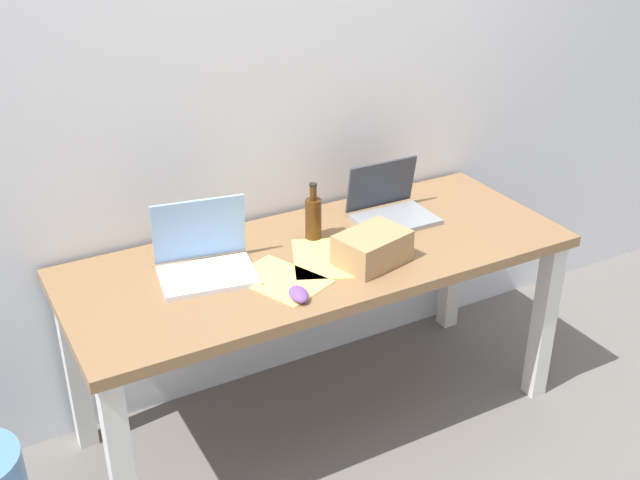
# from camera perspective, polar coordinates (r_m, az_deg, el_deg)

# --- Properties ---
(ground_plane) EXTENTS (8.00, 8.00, 0.00)m
(ground_plane) POSITION_cam_1_polar(r_m,az_deg,el_deg) (3.18, -0.00, -12.70)
(ground_plane) COLOR slate
(back_wall) EXTENTS (5.20, 0.08, 2.60)m
(back_wall) POSITION_cam_1_polar(r_m,az_deg,el_deg) (2.91, -4.05, 12.35)
(back_wall) COLOR white
(back_wall) RESTS_ON ground
(desk) EXTENTS (1.82, 0.71, 0.74)m
(desk) POSITION_cam_1_polar(r_m,az_deg,el_deg) (2.82, -0.00, -2.66)
(desk) COLOR olive
(desk) RESTS_ON ground
(laptop_left) EXTENTS (0.35, 0.29, 0.24)m
(laptop_left) POSITION_cam_1_polar(r_m,az_deg,el_deg) (2.64, -8.43, -1.37)
(laptop_left) COLOR silver
(laptop_left) RESTS_ON desk
(laptop_right) EXTENTS (0.30, 0.24, 0.21)m
(laptop_right) POSITION_cam_1_polar(r_m,az_deg,el_deg) (3.01, 5.19, 2.39)
(laptop_right) COLOR gray
(laptop_right) RESTS_ON desk
(beer_bottle) EXTENTS (0.06, 0.06, 0.22)m
(beer_bottle) POSITION_cam_1_polar(r_m,az_deg,el_deg) (2.83, -0.49, 1.68)
(beer_bottle) COLOR #47280F
(beer_bottle) RESTS_ON desk
(computer_mouse) EXTENTS (0.08, 0.11, 0.03)m
(computer_mouse) POSITION_cam_1_polar(r_m,az_deg,el_deg) (2.49, -1.57, -3.98)
(computer_mouse) COLOR #724799
(computer_mouse) RESTS_ON desk
(cardboard_box) EXTENTS (0.27, 0.22, 0.11)m
(cardboard_box) POSITION_cam_1_polar(r_m,az_deg,el_deg) (2.69, 3.84, -0.59)
(cardboard_box) COLOR tan
(cardboard_box) RESTS_ON desk
(paper_yellow_folder) EXTENTS (0.31, 0.35, 0.00)m
(paper_yellow_folder) POSITION_cam_1_polar(r_m,az_deg,el_deg) (2.60, -2.88, -2.93)
(paper_yellow_folder) COLOR #F4E06B
(paper_yellow_folder) RESTS_ON desk
(paper_sheet_center) EXTENTS (0.31, 0.36, 0.00)m
(paper_sheet_center) POSITION_cam_1_polar(r_m,az_deg,el_deg) (2.73, 0.27, -1.33)
(paper_sheet_center) COLOR #F4E06B
(paper_sheet_center) RESTS_ON desk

